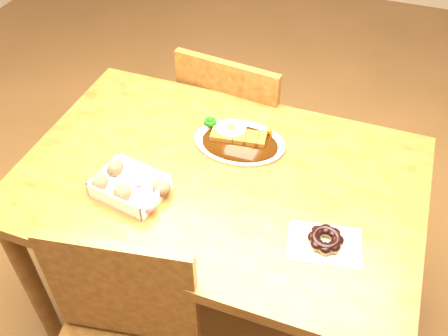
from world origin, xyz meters
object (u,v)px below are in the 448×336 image
(table, at_px, (219,197))
(pon_de_ring, at_px, (325,240))
(katsu_curry_plate, at_px, (238,140))
(donut_box, at_px, (130,186))
(chair_far, at_px, (239,129))

(table, xyz_separation_m, pon_de_ring, (0.35, -0.15, 0.12))
(katsu_curry_plate, xyz_separation_m, donut_box, (-0.22, -0.31, 0.01))
(chair_far, distance_m, donut_box, 0.76)
(chair_far, relative_size, donut_box, 3.74)
(donut_box, bearing_deg, chair_far, 81.51)
(chair_far, distance_m, katsu_curry_plate, 0.49)
(katsu_curry_plate, xyz_separation_m, pon_de_ring, (0.34, -0.30, 0.00))
(donut_box, bearing_deg, katsu_curry_plate, 54.57)
(chair_far, bearing_deg, pon_de_ring, 130.20)
(table, bearing_deg, donut_box, -144.61)
(chair_far, relative_size, pon_de_ring, 4.09)
(katsu_curry_plate, bearing_deg, donut_box, -125.43)
(chair_far, bearing_deg, donut_box, 87.59)
(table, relative_size, donut_box, 5.15)
(table, bearing_deg, katsu_curry_plate, 87.74)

